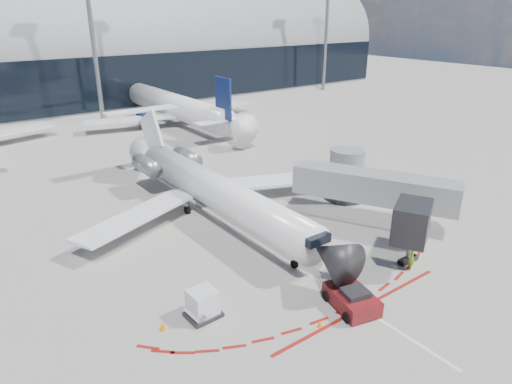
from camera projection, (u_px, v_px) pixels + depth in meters
ground at (250, 237)px, 36.09m from camera, size 260.00×260.00×0.00m
apron_centerline at (236, 228)px, 37.58m from camera, size 0.25×40.00×0.01m
apron_stop_bar at (362, 308)px, 27.52m from camera, size 14.00×0.25×0.01m
terminal_building at (37, 59)px, 81.36m from camera, size 150.00×24.15×24.00m
jet_bridge at (366, 186)px, 38.15m from camera, size 10.03×15.20×4.90m
light_mast_centre at (93, 40)px, 70.00m from camera, size 0.70×0.70×25.00m
light_mast_east at (326, 31)px, 97.67m from camera, size 0.70×0.70×25.00m
regional_jet at (210, 188)px, 39.15m from camera, size 24.69×30.45×7.62m
pushback_tug at (352, 299)px, 27.37m from camera, size 2.96×5.51×1.40m
ramp_worker at (412, 258)px, 31.39m from camera, size 0.75×0.72×1.73m
uld_container at (203, 304)px, 26.42m from camera, size 1.97×1.70×1.79m
safety_cone_left at (163, 326)px, 25.58m from camera, size 0.37×0.37×0.52m
safety_cone_right at (320, 323)px, 25.82m from camera, size 0.32×0.32×0.45m
bg_airliner_2 at (174, 89)px, 70.63m from camera, size 33.38×35.34×10.80m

